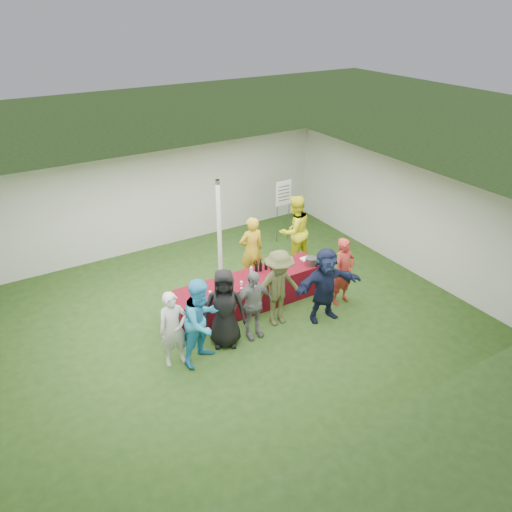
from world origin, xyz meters
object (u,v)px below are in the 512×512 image
serving_table (248,292)px  customer_1 (202,321)px  customer_5 (325,285)px  customer_0 (173,329)px  customer_3 (253,305)px  customer_4 (279,288)px  wine_list_sign (283,198)px  staff_back (294,231)px  customer_6 (343,272)px  dump_bucket (311,261)px  customer_2 (225,308)px  staff_pourer (251,250)px

serving_table → customer_1: 2.09m
customer_5 → customer_0: bearing=-177.9°
customer_3 → customer_4: 0.72m
wine_list_sign → customer_0: wine_list_sign is taller
wine_list_sign → staff_back: (-0.53, -1.30, -0.37)m
customer_5 → customer_6: 0.81m
customer_5 → dump_bucket: bearing=76.3°
customer_1 → customer_2: (0.59, 0.22, -0.04)m
customer_5 → customer_6: customer_5 is taller
dump_bucket → customer_4: customer_4 is taller
customer_0 → customer_2: (1.10, 0.02, 0.07)m
staff_back → customer_5: (-0.89, -2.40, -0.10)m
serving_table → staff_pourer: (0.64, 0.94, 0.48)m
staff_pourer → customer_3: bearing=65.2°
customer_6 → dump_bucket: bearing=110.7°
customer_0 → customer_6: (4.11, -0.01, 0.03)m
customer_5 → customer_6: size_ratio=1.05×
customer_4 → customer_5: size_ratio=1.02×
customer_0 → customer_4: 2.41m
customer_1 → customer_6: size_ratio=1.11×
dump_bucket → customer_2: customer_2 is taller
serving_table → customer_1: customer_1 is taller
customer_2 → customer_4: bearing=29.6°
wine_list_sign → customer_2: size_ratio=1.06×
serving_table → customer_4: (0.23, -0.87, 0.49)m
dump_bucket → staff_back: 1.47m
serving_table → customer_1: size_ratio=2.02×
customer_6 → wine_list_sign: bearing=72.8°
customer_0 → customer_1: customer_1 is taller
customer_6 → customer_1: bearing=176.8°
dump_bucket → staff_pourer: 1.48m
dump_bucket → customer_1: 3.37m
serving_table → customer_6: customer_6 is taller
customer_1 → customer_4: (1.91, 0.27, -0.02)m
customer_0 → customer_4: bearing=6.2°
staff_pourer → dump_bucket: bearing=133.6°
staff_back → customer_5: size_ratio=1.11×
customer_3 → customer_5: size_ratio=0.90×
wine_list_sign → customer_5: 3.99m
wine_list_sign → customer_3: 4.65m
dump_bucket → customer_5: size_ratio=0.16×
staff_pourer → wine_list_sign: bearing=-136.6°
customer_3 → customer_4: (0.71, 0.12, 0.10)m
customer_2 → customer_4: (1.31, 0.05, 0.02)m
serving_table → customer_2: 1.50m
customer_2 → customer_3: bearing=21.1°
staff_pourer → staff_back: size_ratio=0.91×
wine_list_sign → staff_pourer: 2.51m
wine_list_sign → customer_6: size_ratio=1.12×
customer_1 → customer_6: (3.61, 0.20, -0.09)m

